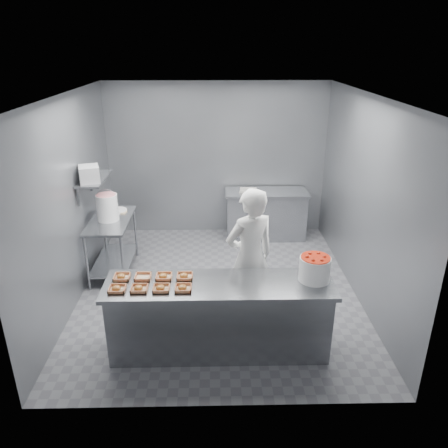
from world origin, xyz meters
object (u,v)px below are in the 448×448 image
at_px(prep_table, 112,238).
at_px(tray_4, 122,277).
at_px(back_counter, 266,214).
at_px(tray_0, 117,289).
at_px(strawberry_tub, 315,268).
at_px(tray_7, 185,276).
at_px(tray_2, 161,288).
at_px(glaze_bucket, 107,207).
at_px(tray_5, 143,277).
at_px(tray_6, 164,276).
at_px(appliance, 89,174).
at_px(service_counter, 219,317).
at_px(tray_1, 139,288).
at_px(tray_3, 183,288).
at_px(worker, 250,258).

relative_size(prep_table, tray_4, 6.40).
distance_m(back_counter, tray_0, 3.96).
relative_size(prep_table, strawberry_tub, 3.41).
bearing_deg(tray_0, tray_7, 19.90).
bearing_deg(tray_2, glaze_bucket, 116.51).
bearing_deg(strawberry_tub, tray_5, 177.72).
distance_m(tray_6, strawberry_tub, 1.72).
bearing_deg(appliance, tray_6, -71.46).
distance_m(service_counter, tray_1, 1.00).
bearing_deg(tray_5, tray_1, -90.66).
bearing_deg(tray_3, tray_0, 180.00).
relative_size(tray_0, appliance, 0.61).
height_order(tray_1, tray_2, same).
distance_m(tray_7, appliance, 2.28).
xyz_separation_m(tray_0, tray_4, (0.00, 0.26, 0.00)).
relative_size(tray_6, glaze_bucket, 0.38).
bearing_deg(tray_0, glaze_bucket, 104.90).
xyz_separation_m(tray_5, worker, (1.26, 0.47, -0.01)).
relative_size(service_counter, back_counter, 1.73).
xyz_separation_m(tray_2, tray_4, (-0.48, 0.26, 0.00)).
relative_size(strawberry_tub, glaze_bucket, 0.72).
xyz_separation_m(back_counter, tray_5, (-1.77, -3.12, 0.47)).
distance_m(worker, glaze_bucket, 2.46).
relative_size(tray_1, tray_6, 1.00).
relative_size(glaze_bucket, appliance, 1.59).
xyz_separation_m(back_counter, tray_3, (-1.30, -3.38, 0.47)).
height_order(tray_4, appliance, appliance).
distance_m(tray_3, glaze_bucket, 2.43).
distance_m(back_counter, appliance, 3.34).
height_order(prep_table, tray_7, tray_7).
bearing_deg(tray_4, appliance, 113.57).
xyz_separation_m(prep_table, tray_2, (1.01, -2.08, 0.33)).
relative_size(tray_5, worker, 0.10).
bearing_deg(service_counter, prep_table, 130.24).
relative_size(service_counter, tray_7, 13.88).
height_order(tray_1, glaze_bucket, glaze_bucket).
distance_m(worker, appliance, 2.60).
xyz_separation_m(tray_5, strawberry_tub, (1.95, -0.08, 0.14)).
xyz_separation_m(back_counter, worker, (-0.51, -2.65, 0.46)).
bearing_deg(tray_6, tray_0, -151.50).
bearing_deg(worker, back_counter, -125.80).
bearing_deg(tray_0, tray_5, 47.00).
bearing_deg(back_counter, tray_1, -117.74).
bearing_deg(tray_5, tray_2, -47.72).
relative_size(back_counter, strawberry_tub, 4.26).
height_order(tray_3, tray_7, same).
bearing_deg(strawberry_tub, tray_7, 176.99).
bearing_deg(tray_5, back_counter, 60.37).
distance_m(tray_1, strawberry_tub, 1.97).
distance_m(tray_3, tray_7, 0.26).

